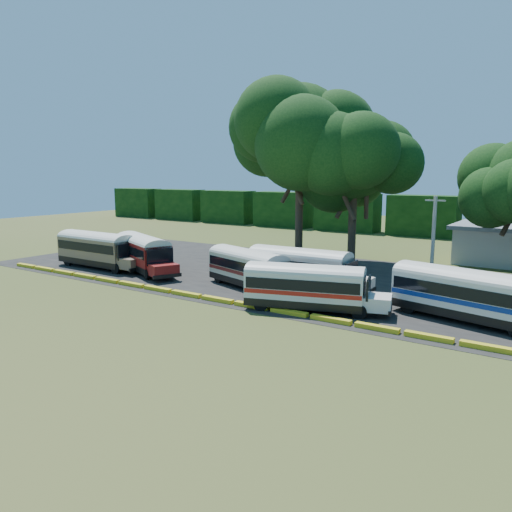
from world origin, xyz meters
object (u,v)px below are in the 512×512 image
Objects in this scene: bus_red at (143,251)px; bus_white_red at (308,285)px; bus_cream_west at (249,266)px; tree_west at (300,130)px; bus_beige at (98,247)px.

bus_red reaches higher than bus_white_red.
bus_cream_west is 0.54× the size of tree_west.
bus_red is (5.11, 1.16, -0.05)m from bus_beige.
bus_red is 0.59× the size of tree_west.
bus_cream_west is at bearing 137.61° from bus_white_red.
bus_beige is 1.08× the size of bus_white_red.
bus_cream_west is 0.98× the size of bus_white_red.
bus_red is 12.15m from bus_cream_west.
bus_cream_west is (17.26, 1.10, -0.25)m from bus_beige.
bus_red is at bearing -126.45° from tree_west.
bus_beige reaches higher than bus_red.
bus_red reaches higher than bus_cream_west.
bus_white_red is (19.35, -3.51, -0.17)m from bus_red.
bus_beige reaches higher than bus_white_red.
tree_west is at bearing 104.05° from bus_white_red.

